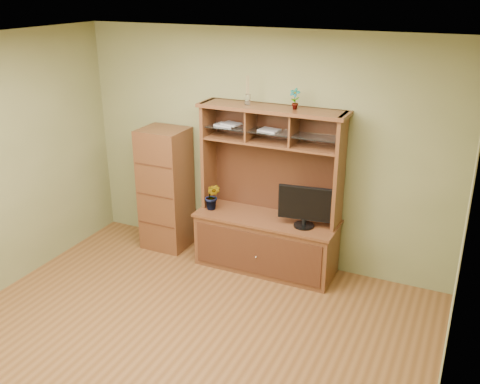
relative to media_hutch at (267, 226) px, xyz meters
The scene contains 8 objects.
room 1.93m from the media_hutch, 96.15° to the right, with size 4.54×4.04×2.74m.
media_hutch is the anchor object (origin of this frame).
monitor 0.60m from the media_hutch, 10.19° to the right, with size 0.58×0.22×0.46m.
orchid_plant 0.73m from the media_hutch, behind, with size 0.18×0.14×0.32m, color #265B1F.
top_plant 1.51m from the media_hutch, 17.00° to the left, with size 0.12×0.08×0.22m, color #306222.
reed_diffuser 1.53m from the media_hutch, 165.12° to the left, with size 0.06×0.06×0.31m.
magazines 1.19m from the media_hutch, 168.09° to the left, with size 0.77×0.20×0.04m.
side_cabinet 1.38m from the media_hutch, behind, with size 0.54×0.50×1.52m.
Camera 1 is at (2.24, -3.46, 3.15)m, focal length 40.00 mm.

